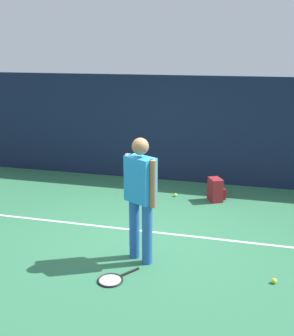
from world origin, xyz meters
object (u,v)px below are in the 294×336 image
tennis_racket (112,279)px  tennis_ball_by_fence (175,195)px  backpack (216,190)px  tennis_player (141,193)px  tennis_ball_near_player (274,281)px

tennis_racket → tennis_ball_by_fence: size_ratio=9.11×
tennis_ball_by_fence → backpack: bearing=-2.1°
tennis_player → tennis_ball_near_player: tennis_player is taller
backpack → tennis_ball_near_player: size_ratio=6.67×
tennis_player → backpack: size_ratio=3.86×
tennis_player → tennis_ball_near_player: (1.75, -0.16, -0.93)m
tennis_racket → tennis_ball_by_fence: 3.20m
backpack → tennis_ball_by_fence: 0.80m
tennis_player → tennis_racket: bearing=100.1°
tennis_player → tennis_ball_by_fence: tennis_player is taller
tennis_racket → backpack: (0.96, 3.16, 0.20)m
backpack → tennis_racket: bearing=134.4°
tennis_player → tennis_racket: size_ratio=2.83×
backpack → tennis_ball_near_player: 2.90m
tennis_player → backpack: 2.78m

